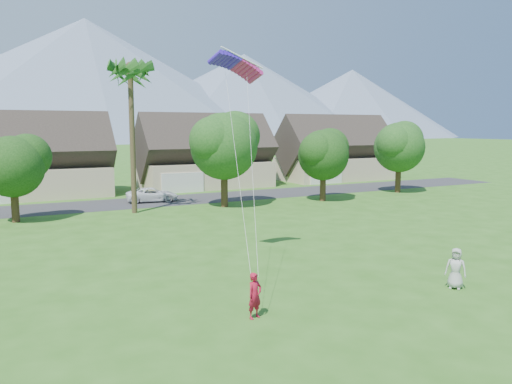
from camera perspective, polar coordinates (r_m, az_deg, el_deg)
ground at (r=18.83m, az=14.50°, el=-15.15°), size 500.00×500.00×0.00m
street at (r=48.86m, az=-12.92°, el=-1.17°), size 90.00×7.00×0.01m
kite_flyer at (r=19.10m, az=-0.14°, el=-11.76°), size 0.74×0.59×1.76m
watcher at (r=24.13m, az=21.86°, el=-8.10°), size 0.99×1.07×1.83m
parked_car at (r=49.03m, az=-11.77°, el=-0.31°), size 5.17×2.93×1.36m
mountain_ridge at (r=274.67m, az=-22.85°, el=11.45°), size 540.00×240.00×70.00m
houses_row at (r=57.33m, az=-14.76°, el=3.48°), size 72.75×8.19×8.86m
tree_row at (r=42.22m, az=-12.58°, el=4.18°), size 62.27×6.67×8.45m
fan_palm at (r=42.77m, az=-14.19°, el=13.45°), size 3.00×3.00×13.80m
parafoil_kite at (r=26.07m, az=-2.31°, el=14.44°), size 2.91×1.21×0.50m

